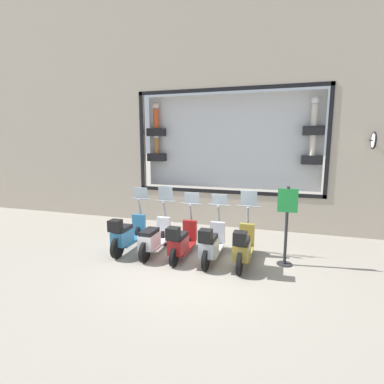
{
  "coord_description": "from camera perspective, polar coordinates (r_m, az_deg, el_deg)",
  "views": [
    {
      "loc": [
        -6.47,
        -1.91,
        2.9
      ],
      "look_at": [
        1.77,
        0.69,
        1.44
      ],
      "focal_mm": 28.0,
      "sensor_mm": 36.0,
      "label": 1
    }
  ],
  "objects": [
    {
      "name": "building_facade",
      "position": [
        10.34,
        7.0,
        17.17
      ],
      "size": [
        1.17,
        36.0,
        8.37
      ],
      "color": "#ADA08E",
      "rests_on": "ground_plane"
    },
    {
      "name": "scooter_white_3",
      "position": [
        7.9,
        -7.21,
        -8.65
      ],
      "size": [
        1.8,
        0.6,
        1.68
      ],
      "color": "black",
      "rests_on": "ground_plane"
    },
    {
      "name": "scooter_olive_0",
      "position": [
        7.21,
        9.69,
        -10.14
      ],
      "size": [
        1.8,
        0.6,
        1.67
      ],
      "color": "black",
      "rests_on": "ground_plane"
    },
    {
      "name": "ground_plane",
      "position": [
        7.34,
        0.98,
        -13.66
      ],
      "size": [
        120.0,
        120.0,
        0.0
      ],
      "primitive_type": "plane",
      "color": "gray"
    },
    {
      "name": "scooter_teal_4",
      "position": [
        8.17,
        -12.33,
        -7.81
      ],
      "size": [
        1.81,
        0.61,
        1.61
      ],
      "color": "black",
      "rests_on": "ground_plane"
    },
    {
      "name": "scooter_red_2",
      "position": [
        7.55,
        -2.09,
        -9.31
      ],
      "size": [
        1.79,
        0.6,
        1.54
      ],
      "color": "black",
      "rests_on": "ground_plane"
    },
    {
      "name": "scooter_silver_1",
      "position": [
        7.34,
        3.66,
        -9.78
      ],
      "size": [
        1.8,
        0.6,
        1.53
      ],
      "color": "black",
      "rests_on": "ground_plane"
    },
    {
      "name": "shop_sign_post",
      "position": [
        7.34,
        17.56,
        -5.62
      ],
      "size": [
        0.36,
        0.45,
        1.88
      ],
      "color": "#232326",
      "rests_on": "ground_plane"
    }
  ]
}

